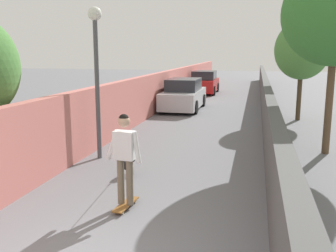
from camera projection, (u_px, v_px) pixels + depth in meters
name	position (u px, v px, depth m)	size (l,w,h in m)	color
ground_plane	(209.00, 113.00, 18.16)	(80.00, 80.00, 0.00)	slate
wall_left	(145.00, 97.00, 16.63)	(48.00, 0.30, 1.85)	#CC726B
fence_right	(267.00, 105.00, 15.55)	(48.00, 0.30, 1.48)	#4C4C4C
tree_right_mid	(336.00, 14.00, 10.30)	(2.89, 2.89, 5.28)	brown
tree_right_far	(302.00, 50.00, 15.79)	(2.23, 2.23, 4.17)	#473523
lamp_post	(96.00, 56.00, 10.03)	(0.36, 0.36, 4.01)	#4C4C51
skateboard	(126.00, 205.00, 7.18)	(0.82, 0.28, 0.08)	brown
person_skateboarder	(125.00, 152.00, 6.99)	(0.26, 0.72, 1.70)	#726651
dog	(128.00, 164.00, 9.01)	(2.13, 0.71, 1.06)	black
car_near	(184.00, 95.00, 19.18)	(4.27, 1.80, 1.54)	silver
car_far	(204.00, 83.00, 26.57)	(3.94, 1.80, 1.54)	#B71414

